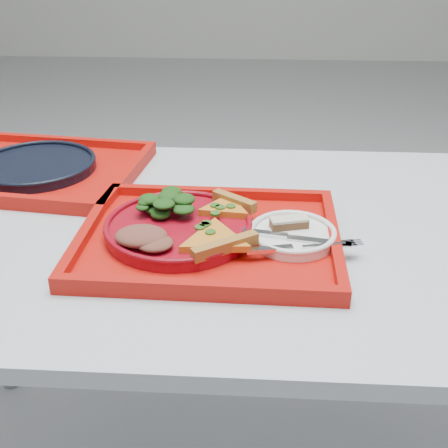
{
  "coord_description": "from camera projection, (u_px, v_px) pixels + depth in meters",
  "views": [
    {
      "loc": [
        0.01,
        -0.92,
        1.25
      ],
      "look_at": [
        -0.05,
        -0.05,
        0.78
      ],
      "focal_mm": 45.0,
      "sensor_mm": 36.0,
      "label": 1
    }
  ],
  "objects": [
    {
      "name": "knife",
      "position": [
        296.0,
        237.0,
        0.95
      ],
      "size": [
        0.18,
        0.05,
        0.01
      ],
      "primitive_type": "cube",
      "rotation": [
        0.0,
        0.0,
        -0.18
      ],
      "color": "silver",
      "rests_on": "side_plate"
    },
    {
      "name": "salad_heap",
      "position": [
        165.0,
        199.0,
        1.03
      ],
      "size": [
        0.09,
        0.08,
        0.05
      ],
      "primitive_type": "ellipsoid",
      "color": "black",
      "rests_on": "dinner_plate"
    },
    {
      "name": "tray_main",
      "position": [
        209.0,
        240.0,
        0.99
      ],
      "size": [
        0.46,
        0.36,
        0.01
      ],
      "primitive_type": "cube",
      "rotation": [
        0.0,
        0.0,
        -0.02
      ],
      "color": "#B01009",
      "rests_on": "table"
    },
    {
      "name": "dinner_plate",
      "position": [
        179.0,
        229.0,
        0.99
      ],
      "size": [
        0.26,
        0.26,
        0.02
      ],
      "primitive_type": "cylinder",
      "color": "maroon",
      "rests_on": "tray_main"
    },
    {
      "name": "pizza_slice_b",
      "position": [
        225.0,
        206.0,
        1.03
      ],
      "size": [
        0.14,
        0.14,
        0.02
      ],
      "primitive_type": null,
      "rotation": [
        0.0,
        0.0,
        4.08
      ],
      "color": "gold",
      "rests_on": "dinner_plate"
    },
    {
      "name": "table",
      "position": [
        249.0,
        259.0,
        1.08
      ],
      "size": [
        1.6,
        0.8,
        0.75
      ],
      "color": "#A2AEB6",
      "rests_on": "ground"
    },
    {
      "name": "navy_plate",
      "position": [
        36.0,
        167.0,
        1.25
      ],
      "size": [
        0.26,
        0.26,
        0.02
      ],
      "primitive_type": "cylinder",
      "color": "black",
      "rests_on": "tray_far"
    },
    {
      "name": "side_plate",
      "position": [
        292.0,
        236.0,
        0.97
      ],
      "size": [
        0.15,
        0.15,
        0.01
      ],
      "primitive_type": "cylinder",
      "color": "white",
      "rests_on": "tray_main"
    },
    {
      "name": "pizza_slice_a",
      "position": [
        215.0,
        237.0,
        0.93
      ],
      "size": [
        0.17,
        0.18,
        0.02
      ],
      "primitive_type": null,
      "rotation": [
        0.0,
        0.0,
        2.17
      ],
      "color": "gold",
      "rests_on": "dinner_plate"
    },
    {
      "name": "fork",
      "position": [
        301.0,
        247.0,
        0.92
      ],
      "size": [
        0.19,
        0.06,
        0.01
      ],
      "primitive_type": "cube",
      "rotation": [
        0.0,
        0.0,
        0.22
      ],
      "color": "silver",
      "rests_on": "side_plate"
    },
    {
      "name": "meat_portion",
      "position": [
        141.0,
        236.0,
        0.93
      ],
      "size": [
        0.09,
        0.07,
        0.03
      ],
      "primitive_type": "ellipsoid",
      "color": "brown",
      "rests_on": "dinner_plate"
    },
    {
      "name": "dessert_bar",
      "position": [
        289.0,
        223.0,
        0.98
      ],
      "size": [
        0.07,
        0.04,
        0.02
      ],
      "rotation": [
        0.0,
        0.0,
        0.26
      ],
      "color": "#4C3119",
      "rests_on": "side_plate"
    },
    {
      "name": "tray_far",
      "position": [
        37.0,
        172.0,
        1.25
      ],
      "size": [
        0.49,
        0.4,
        0.01
      ],
      "primitive_type": "cube",
      "rotation": [
        0.0,
        0.0,
        -0.12
      ],
      "color": "#B01009",
      "rests_on": "table"
    }
  ]
}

